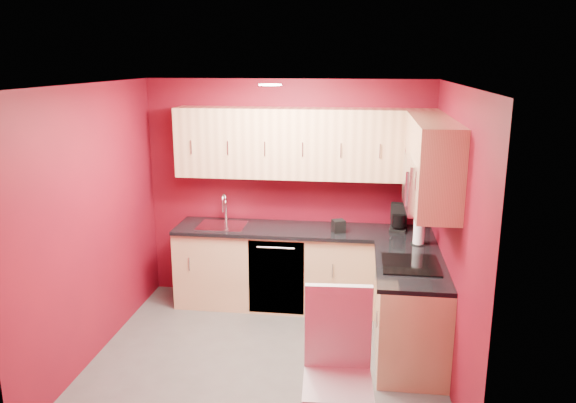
% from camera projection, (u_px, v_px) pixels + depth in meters
% --- Properties ---
extents(floor, '(3.20, 3.20, 0.00)m').
position_uv_depth(floor, '(267.00, 358.00, 5.23)').
color(floor, '#514E4C').
rests_on(floor, ground).
extents(ceiling, '(3.20, 3.20, 0.00)m').
position_uv_depth(ceiling, '(264.00, 85.00, 4.61)').
color(ceiling, white).
rests_on(ceiling, wall_back).
extents(wall_back, '(3.20, 0.00, 3.20)m').
position_uv_depth(wall_back, '(288.00, 191.00, 6.36)').
color(wall_back, maroon).
rests_on(wall_back, floor).
extents(wall_front, '(3.20, 0.00, 3.20)m').
position_uv_depth(wall_front, '(225.00, 300.00, 3.48)').
color(wall_front, maroon).
rests_on(wall_front, floor).
extents(wall_left, '(0.00, 3.00, 3.00)m').
position_uv_depth(wall_left, '(93.00, 223.00, 5.12)').
color(wall_left, maroon).
rests_on(wall_left, floor).
extents(wall_right, '(0.00, 3.00, 3.00)m').
position_uv_depth(wall_right, '(453.00, 237.00, 4.72)').
color(wall_right, maroon).
rests_on(wall_right, floor).
extents(base_cabinets_back, '(2.80, 0.60, 0.87)m').
position_uv_depth(base_cabinets_back, '(302.00, 269.00, 6.25)').
color(base_cabinets_back, '#E3B582').
rests_on(base_cabinets_back, floor).
extents(base_cabinets_right, '(0.60, 1.30, 0.87)m').
position_uv_depth(base_cabinets_right, '(409.00, 311.00, 5.19)').
color(base_cabinets_right, '#E3B582').
rests_on(base_cabinets_right, floor).
extents(countertop_back, '(2.80, 0.63, 0.04)m').
position_uv_depth(countertop_back, '(302.00, 230.00, 6.12)').
color(countertop_back, black).
rests_on(countertop_back, base_cabinets_back).
extents(countertop_right, '(0.63, 1.27, 0.04)m').
position_uv_depth(countertop_right, '(411.00, 266.00, 5.07)').
color(countertop_right, black).
rests_on(countertop_right, base_cabinets_right).
extents(upper_cabinets_back, '(2.80, 0.35, 0.75)m').
position_uv_depth(upper_cabinets_back, '(304.00, 143.00, 6.03)').
color(upper_cabinets_back, '#DEAE7D').
rests_on(upper_cabinets_back, wall_back).
extents(upper_cabinets_right, '(0.35, 1.55, 0.75)m').
position_uv_depth(upper_cabinets_right, '(431.00, 153.00, 5.00)').
color(upper_cabinets_right, '#DEAE7D').
rests_on(upper_cabinets_right, wall_right).
extents(microwave, '(0.42, 0.76, 0.42)m').
position_uv_depth(microwave, '(429.00, 184.00, 4.83)').
color(microwave, silver).
rests_on(microwave, upper_cabinets_right).
extents(cooktop, '(0.50, 0.55, 0.01)m').
position_uv_depth(cooktop, '(410.00, 264.00, 5.03)').
color(cooktop, black).
rests_on(cooktop, countertop_right).
extents(sink, '(0.52, 0.42, 0.35)m').
position_uv_depth(sink, '(222.00, 222.00, 6.24)').
color(sink, silver).
rests_on(sink, countertop_back).
extents(dishwasher_front, '(0.60, 0.02, 0.82)m').
position_uv_depth(dishwasher_front, '(276.00, 278.00, 6.00)').
color(dishwasher_front, black).
rests_on(dishwasher_front, base_cabinets_back).
extents(downlight, '(0.20, 0.20, 0.01)m').
position_uv_depth(downlight, '(270.00, 85.00, 4.90)').
color(downlight, white).
rests_on(downlight, ceiling).
extents(coffee_maker, '(0.20, 0.25, 0.29)m').
position_uv_depth(coffee_maker, '(398.00, 218.00, 6.01)').
color(coffee_maker, black).
rests_on(coffee_maker, countertop_back).
extents(napkin_holder, '(0.16, 0.16, 0.13)m').
position_uv_depth(napkin_holder, '(338.00, 226.00, 5.98)').
color(napkin_holder, black).
rests_on(napkin_holder, countertop_back).
extents(paper_towel, '(0.18, 0.18, 0.26)m').
position_uv_depth(paper_towel, '(419.00, 232.00, 5.56)').
color(paper_towel, white).
rests_on(paper_towel, countertop_right).
extents(dining_chair, '(0.50, 0.53, 1.17)m').
position_uv_depth(dining_chair, '(338.00, 377.00, 3.84)').
color(dining_chair, silver).
rests_on(dining_chair, floor).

